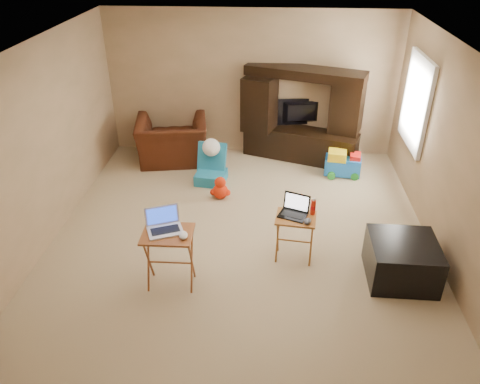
# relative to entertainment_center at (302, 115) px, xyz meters

# --- Properties ---
(floor) EXTENTS (5.50, 5.50, 0.00)m
(floor) POSITION_rel_entertainment_center_xyz_m (-0.89, -2.47, -0.81)
(floor) COLOR #D1B590
(floor) RESTS_ON ground
(ceiling) EXTENTS (5.50, 5.50, 0.00)m
(ceiling) POSITION_rel_entertainment_center_xyz_m (-0.89, -2.47, 1.69)
(ceiling) COLOR silver
(ceiling) RESTS_ON ground
(wall_back) EXTENTS (5.00, 0.00, 5.00)m
(wall_back) POSITION_rel_entertainment_center_xyz_m (-0.89, 0.28, 0.44)
(wall_back) COLOR tan
(wall_back) RESTS_ON ground
(wall_front) EXTENTS (5.00, 0.00, 5.00)m
(wall_front) POSITION_rel_entertainment_center_xyz_m (-0.89, -5.22, 0.44)
(wall_front) COLOR tan
(wall_front) RESTS_ON ground
(wall_left) EXTENTS (0.00, 5.50, 5.50)m
(wall_left) POSITION_rel_entertainment_center_xyz_m (-3.39, -2.47, 0.44)
(wall_left) COLOR tan
(wall_left) RESTS_ON ground
(wall_right) EXTENTS (0.00, 5.50, 5.50)m
(wall_right) POSITION_rel_entertainment_center_xyz_m (1.61, -2.47, 0.44)
(wall_right) COLOR tan
(wall_right) RESTS_ON ground
(window_pane) EXTENTS (0.00, 1.20, 1.20)m
(window_pane) POSITION_rel_entertainment_center_xyz_m (1.59, -0.92, 0.59)
(window_pane) COLOR white
(window_pane) RESTS_ON ground
(window_frame) EXTENTS (0.06, 1.14, 1.34)m
(window_frame) POSITION_rel_entertainment_center_xyz_m (1.57, -0.92, 0.59)
(window_frame) COLOR white
(window_frame) RESTS_ON ground
(entertainment_center) EXTENTS (2.03, 1.12, 1.62)m
(entertainment_center) POSITION_rel_entertainment_center_xyz_m (0.00, 0.00, 0.00)
(entertainment_center) COLOR black
(entertainment_center) RESTS_ON floor
(television) EXTENTS (0.83, 0.24, 0.47)m
(television) POSITION_rel_entertainment_center_xyz_m (0.00, 0.19, -0.03)
(television) COLOR black
(television) RESTS_ON entertainment_center
(recliner) EXTENTS (1.33, 1.21, 0.77)m
(recliner) POSITION_rel_entertainment_center_xyz_m (-2.23, -0.27, -0.43)
(recliner) COLOR #4C1F10
(recliner) RESTS_ON floor
(child_rocker) EXTENTS (0.53, 0.59, 0.62)m
(child_rocker) POSITION_rel_entertainment_center_xyz_m (-1.47, -1.00, -0.50)
(child_rocker) COLOR teal
(child_rocker) RESTS_ON floor
(plush_toy) EXTENTS (0.33, 0.27, 0.36)m
(plush_toy) POSITION_rel_entertainment_center_xyz_m (-1.27, -1.49, -0.63)
(plush_toy) COLOR red
(plush_toy) RESTS_ON floor
(push_toy) EXTENTS (0.65, 0.50, 0.44)m
(push_toy) POSITION_rel_entertainment_center_xyz_m (0.68, -0.60, -0.59)
(push_toy) COLOR blue
(push_toy) RESTS_ON floor
(ottoman) EXTENTS (0.78, 0.78, 0.49)m
(ottoman) POSITION_rel_entertainment_center_xyz_m (1.05, -3.19, -0.56)
(ottoman) COLOR black
(ottoman) RESTS_ON floor
(tray_table_left) EXTENTS (0.56, 0.45, 0.72)m
(tray_table_left) POSITION_rel_entertainment_center_xyz_m (-1.63, -3.49, -0.45)
(tray_table_left) COLOR #A15027
(tray_table_left) RESTS_ON floor
(tray_table_right) EXTENTS (0.52, 0.44, 0.62)m
(tray_table_right) POSITION_rel_entertainment_center_xyz_m (-0.20, -2.91, -0.50)
(tray_table_right) COLOR #A66928
(tray_table_right) RESTS_ON floor
(laptop_left) EXTENTS (0.47, 0.43, 0.24)m
(laptop_left) POSITION_rel_entertainment_center_xyz_m (-1.66, -3.46, 0.03)
(laptop_left) COLOR silver
(laptop_left) RESTS_ON tray_table_left
(laptop_right) EXTENTS (0.40, 0.37, 0.24)m
(laptop_right) POSITION_rel_entertainment_center_xyz_m (-0.24, -2.89, -0.07)
(laptop_right) COLOR black
(laptop_right) RESTS_ON tray_table_right
(mouse_left) EXTENTS (0.12, 0.16, 0.06)m
(mouse_left) POSITION_rel_entertainment_center_xyz_m (-1.44, -3.56, -0.06)
(mouse_left) COLOR white
(mouse_left) RESTS_ON tray_table_left
(mouse_right) EXTENTS (0.12, 0.15, 0.05)m
(mouse_right) POSITION_rel_entertainment_center_xyz_m (-0.07, -3.03, -0.16)
(mouse_right) COLOR #3E3D42
(mouse_right) RESTS_ON tray_table_right
(water_bottle) EXTENTS (0.06, 0.06, 0.19)m
(water_bottle) POSITION_rel_entertainment_center_xyz_m (0.00, -2.83, -0.10)
(water_bottle) COLOR red
(water_bottle) RESTS_ON tray_table_right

